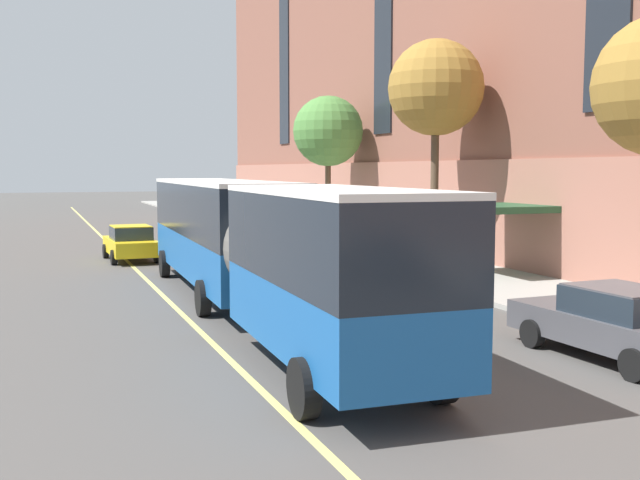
{
  "coord_description": "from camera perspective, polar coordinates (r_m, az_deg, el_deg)",
  "views": [
    {
      "loc": [
        -5.87,
        -11.26,
        3.98
      ],
      "look_at": [
        2.46,
        10.46,
        1.8
      ],
      "focal_mm": 42.0,
      "sensor_mm": 36.0,
      "label": 1
    }
  ],
  "objects": [
    {
      "name": "parked_car_champagne_2",
      "position": [
        30.76,
        0.5,
        -0.61
      ],
      "size": [
        1.97,
        4.53,
        1.56
      ],
      "color": "#BCAD89",
      "rests_on": "ground"
    },
    {
      "name": "taxi_cab",
      "position": [
        33.91,
        -14.23,
        -0.22
      ],
      "size": [
        2.14,
        4.36,
        1.56
      ],
      "color": "yellow",
      "rests_on": "ground"
    },
    {
      "name": "parked_car_darkgray_1",
      "position": [
        16.96,
        21.6,
        -5.88
      ],
      "size": [
        2.16,
        4.84,
        1.56
      ],
      "color": "#4C4C51",
      "rests_on": "ground"
    },
    {
      "name": "street_tree_far_downtown",
      "position": [
        41.22,
        0.62,
        8.26
      ],
      "size": [
        3.84,
        3.84,
        7.86
      ],
      "color": "brown",
      "rests_on": "sidewalk"
    },
    {
      "name": "street_tree_far_uptown",
      "position": [
        30.77,
        8.82,
        11.32
      ],
      "size": [
        3.83,
        3.83,
        9.02
      ],
      "color": "brown",
      "rests_on": "sidewalk"
    },
    {
      "name": "city_bus",
      "position": [
        20.42,
        -5.42,
        0.09
      ],
      "size": [
        3.32,
        20.51,
        3.65
      ],
      "color": "#19569E",
      "rests_on": "ground"
    },
    {
      "name": "lane_centerline",
      "position": [
        15.27,
        -6.14,
        -9.77
      ],
      "size": [
        0.16,
        140.0,
        0.01
      ],
      "primitive_type": "cube",
      "color": "#E0D66B",
      "rests_on": "ground"
    },
    {
      "name": "parked_car_darkgray_3",
      "position": [
        37.13,
        -3.28,
        0.41
      ],
      "size": [
        2.04,
        4.4,
        1.56
      ],
      "color": "#4C4C51",
      "rests_on": "ground"
    },
    {
      "name": "parked_car_green_5",
      "position": [
        44.73,
        -6.22,
        1.22
      ],
      "size": [
        2.04,
        4.27,
        1.56
      ],
      "color": "#23603D",
      "rests_on": "ground"
    },
    {
      "name": "ground_plane",
      "position": [
        13.3,
        6.4,
        -12.09
      ],
      "size": [
        260.0,
        260.0,
        0.0
      ],
      "primitive_type": "plane",
      "color": "#4C4947"
    }
  ]
}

